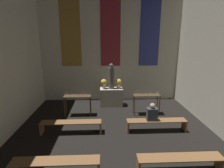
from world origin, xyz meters
TOP-DOWN VIEW (x-y plane):
  - wall_back at (0.00, 11.03)m, footprint 7.38×0.16m
  - altar at (0.00, 10.09)m, footprint 1.11×0.57m
  - statue at (0.00, 10.09)m, footprint 0.28×0.28m
  - flower_vase_left at (-0.36, 10.09)m, footprint 0.29×0.29m
  - flower_vase_right at (0.36, 10.09)m, footprint 0.29×0.29m
  - candle_rack_left at (-1.50, 8.97)m, footprint 1.15×0.39m
  - candle_rack_right at (1.50, 8.97)m, footprint 1.15×0.39m
  - pew_third_left at (-1.52, 5.46)m, footprint 2.13×0.36m
  - pew_third_right at (1.52, 5.46)m, footprint 2.13×0.36m
  - pew_back_left at (-1.52, 7.47)m, footprint 2.13×0.36m
  - pew_back_right at (1.52, 7.47)m, footprint 2.13×0.36m
  - person_seated at (1.34, 7.47)m, footprint 0.36×0.24m

SIDE VIEW (x-z plane):
  - pew_third_left at x=-1.52m, z-range 0.11..0.54m
  - pew_third_right at x=1.52m, z-range 0.11..0.54m
  - pew_back_left at x=-1.52m, z-range 0.11..0.54m
  - pew_back_right at x=1.52m, z-range 0.11..0.54m
  - altar at x=0.00m, z-range 0.00..0.88m
  - person_seated at x=1.34m, z-range 0.39..1.03m
  - candle_rack_left at x=-1.50m, z-range 0.20..1.28m
  - candle_rack_right at x=1.50m, z-range 0.19..1.29m
  - flower_vase_left at x=-0.36m, z-range 0.93..1.40m
  - flower_vase_right at x=0.36m, z-range 0.93..1.40m
  - statue at x=0.00m, z-range 0.84..2.07m
  - wall_back at x=0.00m, z-range 0.03..5.90m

